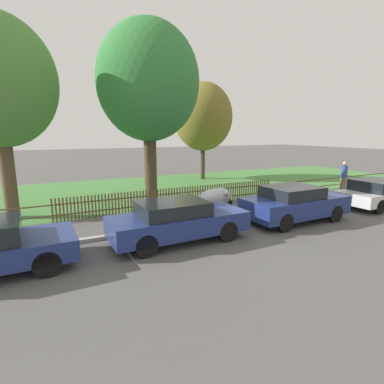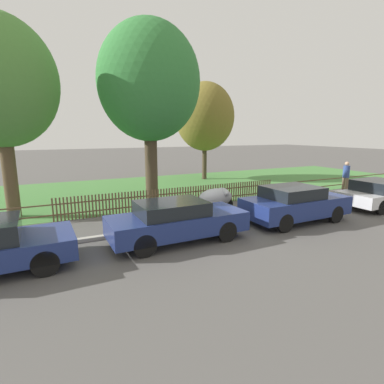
{
  "view_description": "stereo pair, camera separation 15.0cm",
  "coord_description": "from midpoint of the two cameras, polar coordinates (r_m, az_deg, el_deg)",
  "views": [
    {
      "loc": [
        -5.52,
        -9.61,
        3.45
      ],
      "look_at": [
        -0.23,
        1.01,
        1.1
      ],
      "focal_mm": 28.0,
      "sensor_mm": 36.0,
      "label": 1
    },
    {
      "loc": [
        -5.39,
        -9.67,
        3.45
      ],
      "look_at": [
        -0.23,
        1.01,
        1.1
      ],
      "focal_mm": 28.0,
      "sensor_mm": 36.0,
      "label": 2
    }
  ],
  "objects": [
    {
      "name": "ground_plane",
      "position": [
        11.6,
        3.59,
        -6.12
      ],
      "size": [
        120.0,
        120.0,
        0.0
      ],
      "primitive_type": "plane",
      "color": "#565451"
    },
    {
      "name": "parked_car_red_compact",
      "position": [
        12.42,
        19.28,
        -2.04
      ],
      "size": [
        4.25,
        1.9,
        1.42
      ],
      "rotation": [
        0.0,
        0.0,
        0.01
      ],
      "color": "navy",
      "rests_on": "ground"
    },
    {
      "name": "parked_car_navy_estate",
      "position": [
        9.63,
        -2.52,
        -5.39
      ],
      "size": [
        4.45,
        1.79,
        1.34
      ],
      "rotation": [
        0.0,
        0.0,
        0.02
      ],
      "color": "navy",
      "rests_on": "ground"
    },
    {
      "name": "tree_behind_motorcycle",
      "position": [
        15.0,
        -7.87,
        19.9
      ],
      "size": [
        4.78,
        4.78,
        8.54
      ],
      "color": "#473828",
      "rests_on": "ground"
    },
    {
      "name": "tree_mid_park",
      "position": [
        22.57,
        2.65,
        14.11
      ],
      "size": [
        4.3,
        4.3,
        7.08
      ],
      "color": "#473828",
      "rests_on": "ground"
    },
    {
      "name": "grass_strip",
      "position": [
        18.84,
        -8.49,
        0.54
      ],
      "size": [
        40.11,
        10.33,
        0.01
      ],
      "primitive_type": "cube",
      "color": "#477F3D",
      "rests_on": "ground"
    },
    {
      "name": "covered_motorcycle",
      "position": [
        13.35,
        4.95,
        -1.05
      ],
      "size": [
        1.77,
        0.86,
        1.04
      ],
      "rotation": [
        0.0,
        0.0,
        -0.04
      ],
      "color": "black",
      "rests_on": "ground"
    },
    {
      "name": "pedestrian_near_fence",
      "position": [
        19.8,
        27.47,
        2.88
      ],
      "size": [
        0.43,
        0.43,
        1.8
      ],
      "rotation": [
        0.0,
        0.0,
        1.37
      ],
      "color": "#7F6B51",
      "rests_on": "ground"
    },
    {
      "name": "parked_car_white_van",
      "position": [
        16.59,
        32.37,
        -0.2
      ],
      "size": [
        4.14,
        1.94,
        1.3
      ],
      "rotation": [
        0.0,
        0.0,
        0.02
      ],
      "color": "silver",
      "rests_on": "ground"
    },
    {
      "name": "kerb_stone",
      "position": [
        11.66,
        3.35,
        -5.71
      ],
      "size": [
        40.11,
        0.2,
        0.12
      ],
      "primitive_type": "cube",
      "color": "#B2ADA3",
      "rests_on": "ground"
    },
    {
      "name": "park_fence",
      "position": [
        14.0,
        -2.22,
        -1.05
      ],
      "size": [
        40.11,
        0.05,
        0.96
      ],
      "color": "brown",
      "rests_on": "ground"
    }
  ]
}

